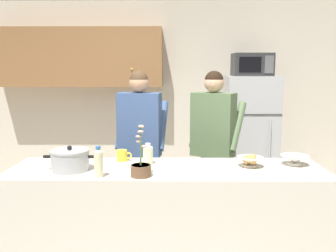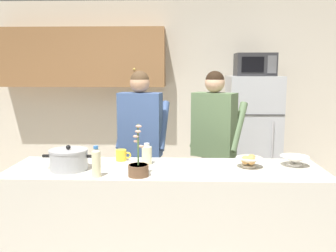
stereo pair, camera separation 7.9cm
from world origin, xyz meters
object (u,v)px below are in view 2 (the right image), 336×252
(cooking_pot, at_px, (69,160))
(coffee_mug, at_px, (122,155))
(microwave, at_px, (255,65))
(person_by_sink, at_px, (214,133))
(empty_bowl, at_px, (294,160))
(bottle_near_edge, at_px, (96,162))
(person_near_pot, at_px, (141,133))
(potted_orchid, at_px, (138,168))
(bread_bowl, at_px, (249,161))
(refrigerator, at_px, (252,139))
(bottle_mid_counter, at_px, (147,154))

(cooking_pot, relative_size, coffee_mug, 3.11)
(microwave, distance_m, person_by_sink, 1.32)
(empty_bowl, bearing_deg, microwave, 90.13)
(person_by_sink, height_order, bottle_near_edge, person_by_sink)
(microwave, distance_m, empty_bowl, 1.89)
(person_near_pot, bearing_deg, potted_orchid, -84.57)
(coffee_mug, bearing_deg, person_near_pot, 81.30)
(person_near_pot, bearing_deg, microwave, 36.75)
(bottle_near_edge, bearing_deg, potted_orchid, 5.26)
(person_near_pot, height_order, cooking_pot, person_near_pot)
(bottle_near_edge, xyz_separation_m, potted_orchid, (0.30, 0.03, -0.05))
(person_by_sink, relative_size, potted_orchid, 4.37)
(microwave, distance_m, person_near_pot, 1.79)
(person_near_pot, distance_m, bread_bowl, 1.25)
(person_near_pot, distance_m, cooking_pot, 1.03)
(microwave, relative_size, bottle_near_edge, 2.10)
(refrigerator, xyz_separation_m, bread_bowl, (-0.37, -1.81, 0.17))
(refrigerator, xyz_separation_m, microwave, (0.00, -0.02, 0.94))
(coffee_mug, bearing_deg, microwave, 48.63)
(microwave, distance_m, bread_bowl, 1.98)
(cooking_pot, bearing_deg, bread_bowl, 4.73)
(potted_orchid, bearing_deg, coffee_mug, 113.71)
(bread_bowl, bearing_deg, microwave, 78.28)
(coffee_mug, relative_size, potted_orchid, 0.34)
(cooking_pot, bearing_deg, bottle_near_edge, -35.04)
(person_by_sink, relative_size, bottle_near_edge, 7.34)
(refrigerator, height_order, potted_orchid, refrigerator)
(cooking_pot, height_order, potted_orchid, potted_orchid)
(person_near_pot, relative_size, bread_bowl, 7.98)
(potted_orchid, bearing_deg, refrigerator, 59.59)
(microwave, distance_m, bottle_near_edge, 2.68)
(person_by_sink, distance_m, cooking_pot, 1.53)
(refrigerator, xyz_separation_m, person_by_sink, (-0.57, -0.99, 0.25))
(bread_bowl, height_order, potted_orchid, potted_orchid)
(coffee_mug, height_order, potted_orchid, potted_orchid)
(bread_bowl, relative_size, bottle_mid_counter, 1.21)
(potted_orchid, bearing_deg, person_near_pot, 95.43)
(cooking_pot, distance_m, empty_bowl, 1.79)
(coffee_mug, bearing_deg, potted_orchid, -66.29)
(bottle_near_edge, bearing_deg, empty_bowl, 13.25)
(potted_orchid, bearing_deg, person_by_sink, 59.38)
(person_by_sink, height_order, empty_bowl, person_by_sink)
(bottle_mid_counter, bearing_deg, person_by_sink, 50.17)
(refrigerator, relative_size, person_near_pot, 0.96)
(person_near_pot, bearing_deg, empty_bowl, -29.13)
(cooking_pot, relative_size, bottle_mid_counter, 2.35)
(potted_orchid, bearing_deg, microwave, 59.33)
(refrigerator, height_order, bottle_near_edge, refrigerator)
(person_by_sink, xyz_separation_m, coffee_mug, (-0.84, -0.64, -0.08))
(cooking_pot, bearing_deg, refrigerator, 47.29)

